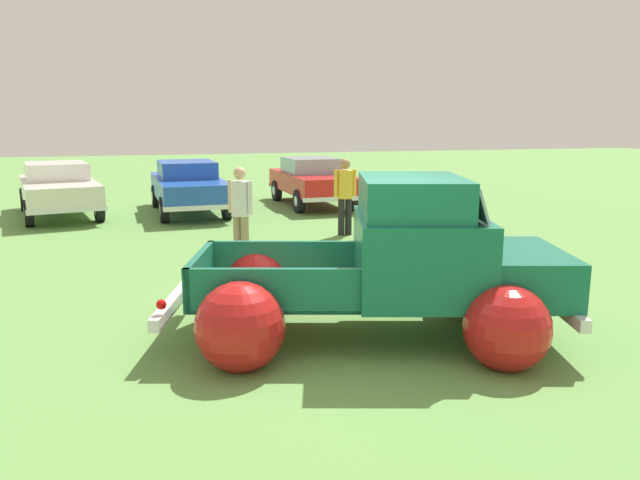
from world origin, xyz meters
TOP-DOWN VIEW (x-y plane):
  - ground_plane at (0.00, 0.00)m, footprint 80.00×80.00m
  - vintage_pickup_truck at (0.37, -0.11)m, footprint 4.97×3.70m
  - show_car_0 at (-4.70, 11.00)m, footprint 2.68×4.80m
  - show_car_1 at (-1.30, 10.60)m, footprint 2.00×4.65m
  - show_car_2 at (2.43, 11.12)m, footprint 1.86×4.29m
  - spectator_0 at (1.85, 6.22)m, footprint 0.53×0.35m
  - spectator_1 at (-0.79, 4.35)m, footprint 0.48×0.48m

SIDE VIEW (x-z plane):
  - ground_plane at x=0.00m, z-range 0.00..0.00m
  - vintage_pickup_truck at x=0.37m, z-range -0.22..1.74m
  - show_car_2 at x=2.43m, z-range 0.06..1.49m
  - show_car_1 at x=-1.30m, z-range 0.07..1.50m
  - show_car_0 at x=-4.70m, z-range 0.07..1.50m
  - spectator_0 at x=1.85m, z-range 0.12..1.84m
  - spectator_1 at x=-0.79m, z-range 0.12..1.85m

